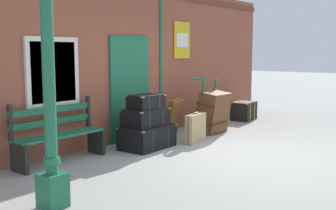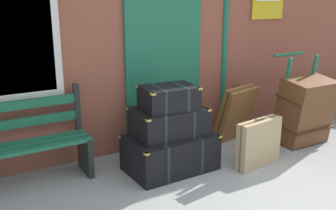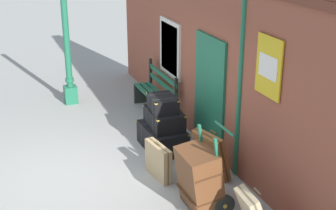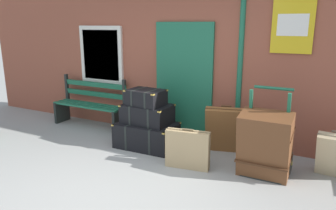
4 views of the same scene
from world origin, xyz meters
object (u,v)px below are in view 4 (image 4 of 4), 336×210
steamer_trunk_middle (147,114)px  large_brown_trunk (265,144)px  porters_trolley (266,153)px  steamer_trunk_base (147,135)px  steamer_trunk_top (146,97)px  platform_bench (90,105)px  suitcase_slate (335,156)px  suitcase_oxblood (225,130)px  suitcase_brown (188,149)px

steamer_trunk_middle → large_brown_trunk: large_brown_trunk is taller
steamer_trunk_middle → porters_trolley: porters_trolley is taller
steamer_trunk_base → steamer_trunk_middle: 0.37m
steamer_trunk_middle → large_brown_trunk: (2.01, -0.23, -0.11)m
steamer_trunk_top → steamer_trunk_base: bearing=-43.9°
platform_bench → large_brown_trunk: size_ratio=1.72×
platform_bench → suitcase_slate: size_ratio=2.37×
suitcase_oxblood → porters_trolley: bearing=-27.2°
porters_trolley → suitcase_slate: (0.87, 0.19, 0.06)m
steamer_trunk_middle → suitcase_oxblood: suitcase_oxblood is taller
suitcase_brown → steamer_trunk_middle: bearing=153.9°
platform_bench → steamer_trunk_middle: platform_bench is taller
large_brown_trunk → suitcase_slate: (0.87, 0.37, -0.13)m
platform_bench → suitcase_oxblood: bearing=-2.4°
steamer_trunk_base → steamer_trunk_middle: size_ratio=1.25×
platform_bench → porters_trolley: 3.69m
steamer_trunk_top → large_brown_trunk: (2.02, -0.21, -0.40)m
suitcase_oxblood → steamer_trunk_middle: bearing=-165.8°
steamer_trunk_middle → suitcase_brown: steamer_trunk_middle is taller
large_brown_trunk → suitcase_slate: large_brown_trunk is taller
large_brown_trunk → steamer_trunk_top: bearing=174.2°
platform_bench → large_brown_trunk: bearing=-10.5°
steamer_trunk_middle → suitcase_brown: bearing=-26.1°
large_brown_trunk → platform_bench: bearing=169.5°
steamer_trunk_base → large_brown_trunk: (2.01, -0.19, 0.26)m
steamer_trunk_top → suitcase_slate: steamer_trunk_top is taller
steamer_trunk_base → large_brown_trunk: 2.03m
large_brown_trunk → suitcase_brown: (-1.04, -0.24, -0.18)m
steamer_trunk_top → large_brown_trunk: 2.07m
steamer_trunk_base → suitcase_brown: bearing=-24.4°
steamer_trunk_base → steamer_trunk_top: steamer_trunk_top is taller
suitcase_oxblood → suitcase_slate: bearing=-6.6°
suitcase_brown → large_brown_trunk: bearing=13.2°
steamer_trunk_top → suitcase_brown: (0.98, -0.45, -0.59)m
steamer_trunk_base → suitcase_slate: (2.88, 0.17, 0.12)m
porters_trolley → large_brown_trunk: (-0.00, -0.17, 0.19)m
platform_bench → suitcase_brown: platform_bench is taller
platform_bench → porters_trolley: bearing=-7.8°
platform_bench → suitcase_oxblood: 2.91m
steamer_trunk_base → suitcase_oxblood: (1.27, 0.36, 0.18)m
suitcase_slate → suitcase_brown: bearing=-162.3°
steamer_trunk_base → suitcase_slate: suitcase_slate is taller
platform_bench → suitcase_brown: 2.77m
platform_bench → porters_trolley: size_ratio=1.32×
large_brown_trunk → porters_trolley: bearing=90.0°
steamer_trunk_base → steamer_trunk_top: size_ratio=1.60×
suitcase_oxblood → platform_bench: bearing=177.6°
platform_bench → porters_trolley: porters_trolley is taller
platform_bench → porters_trolley: (3.65, -0.50, -0.17)m
platform_bench → suitcase_brown: (2.60, -0.92, -0.16)m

